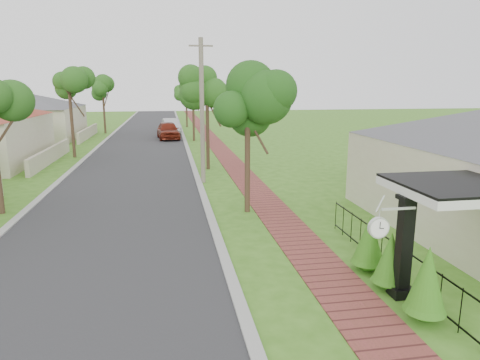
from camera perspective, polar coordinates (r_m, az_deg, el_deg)
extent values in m
plane|color=#3B6F1A|center=(10.96, -4.21, -14.58)|extent=(160.00, 160.00, 0.00)
cube|color=#28282B|center=(30.22, -13.52, 2.60)|extent=(7.00, 120.00, 0.02)
cube|color=#9E9E99|center=(30.18, -6.58, 2.85)|extent=(0.30, 120.00, 0.10)
cube|color=#9E9E99|center=(30.70, -20.33, 2.31)|extent=(0.30, 120.00, 0.10)
cube|color=brown|center=(30.42, -1.68, 3.00)|extent=(1.50, 120.00, 0.03)
cube|color=white|center=(11.25, 27.28, -1.04)|extent=(2.90, 2.60, 0.20)
cube|color=black|center=(11.23, 27.34, -0.39)|extent=(2.90, 2.60, 0.06)
cube|color=black|center=(10.92, 21.02, -8.32)|extent=(0.30, 0.30, 2.52)
cube|color=black|center=(11.35, 20.57, -13.72)|extent=(0.48, 0.48, 0.24)
cube|color=black|center=(10.57, 21.52, -2.21)|extent=(0.42, 0.42, 0.10)
cube|color=black|center=(12.00, 19.95, -7.94)|extent=(0.03, 8.00, 0.03)
cube|color=black|center=(12.29, 19.67, -11.45)|extent=(0.03, 8.00, 0.03)
cylinder|color=black|center=(10.15, 27.34, -15.21)|extent=(0.02, 0.02, 1.00)
cylinder|color=black|center=(10.62, 25.16, -13.73)|extent=(0.02, 0.02, 1.00)
cylinder|color=black|center=(11.12, 23.19, -12.36)|extent=(0.02, 0.02, 1.00)
cylinder|color=black|center=(11.63, 21.41, -11.10)|extent=(0.02, 0.02, 1.00)
cylinder|color=black|center=(12.16, 19.79, -9.93)|extent=(0.02, 0.02, 1.00)
cylinder|color=black|center=(12.70, 18.32, -8.86)|extent=(0.02, 0.02, 1.00)
cylinder|color=black|center=(13.25, 16.98, -7.87)|extent=(0.02, 0.02, 1.00)
cylinder|color=black|center=(13.81, 15.76, -6.96)|extent=(0.02, 0.02, 1.00)
cylinder|color=black|center=(14.38, 14.63, -6.12)|extent=(0.02, 0.02, 1.00)
cylinder|color=black|center=(14.96, 13.60, -5.34)|extent=(0.02, 0.02, 1.00)
cylinder|color=black|center=(15.54, 12.64, -4.61)|extent=(0.02, 0.02, 1.00)
cylinder|color=#382619|center=(25.98, -4.34, 6.42)|extent=(0.22, 0.22, 4.55)
sphere|color=#1D4A13|center=(25.84, -4.43, 11.73)|extent=(1.70, 1.70, 1.70)
cylinder|color=#382619|center=(39.88, -6.23, 8.71)|extent=(0.22, 0.22, 4.90)
sphere|color=#1D4A13|center=(39.80, -6.32, 12.43)|extent=(1.70, 1.70, 1.70)
cylinder|color=#382619|center=(53.86, -7.13, 9.26)|extent=(0.22, 0.22, 4.20)
sphere|color=#1D4A13|center=(53.79, -7.20, 11.62)|extent=(1.70, 1.70, 1.70)
cylinder|color=#382619|center=(32.52, -21.50, 7.11)|extent=(0.22, 0.22, 4.90)
sphere|color=#1D4A13|center=(32.42, -21.87, 11.66)|extent=(1.70, 1.70, 1.70)
cylinder|color=#382619|center=(48.27, -17.67, 8.63)|extent=(0.22, 0.22, 4.55)
sphere|color=#1D4A13|center=(48.20, -17.86, 11.48)|extent=(1.70, 1.70, 1.70)
sphere|color=#296414|center=(10.35, 23.38, -15.09)|extent=(0.69, 0.69, 0.69)
cone|color=#296414|center=(10.07, 23.71, -11.68)|extent=(0.78, 0.78, 1.34)
sphere|color=#296414|center=(11.53, 19.23, -12.11)|extent=(0.66, 0.66, 0.66)
cone|color=#296414|center=(11.30, 19.44, -9.41)|extent=(0.76, 0.76, 1.17)
sphere|color=#296414|center=(12.45, 16.69, -10.00)|extent=(0.72, 0.72, 0.72)
cone|color=#296414|center=(12.24, 16.86, -7.34)|extent=(0.81, 0.81, 1.22)
cube|color=#BFB299|center=(31.05, -23.93, 3.06)|extent=(0.25, 10.00, 1.00)
cube|color=beige|center=(46.10, -27.60, 6.69)|extent=(11.00, 10.00, 3.00)
pyramid|color=#4C4C51|center=(45.98, -27.89, 9.54)|extent=(15.56, 15.56, 1.60)
cube|color=#BFB299|center=(44.64, -19.61, 5.94)|extent=(0.25, 10.00, 1.00)
imported|color=maroon|center=(41.77, -9.57, 6.53)|extent=(2.38, 4.97, 1.64)
imported|color=#B8B8BA|center=(46.90, -9.14, 7.11)|extent=(2.14, 4.84, 1.54)
cylinder|color=#382619|center=(16.89, 0.99, 2.53)|extent=(0.22, 0.22, 4.14)
sphere|color=#235418|center=(16.65, 1.02, 9.97)|extent=(2.06, 2.06, 2.06)
cylinder|color=#776D5D|center=(22.17, -5.08, 8.98)|extent=(0.24, 0.24, 7.32)
cube|color=#776D5D|center=(22.22, -5.24, 17.40)|extent=(1.20, 0.08, 0.08)
cube|color=silver|center=(10.04, 20.37, -3.61)|extent=(0.80, 0.05, 0.05)
cylinder|color=silver|center=(9.88, 18.07, -4.80)|extent=(0.02, 0.02, 0.34)
cylinder|color=silver|center=(9.95, 17.98, -6.06)|extent=(0.48, 0.10, 0.48)
cylinder|color=white|center=(9.90, 18.13, -6.16)|extent=(0.41, 0.01, 0.41)
cylinder|color=white|center=(9.99, 17.84, -5.97)|extent=(0.41, 0.01, 0.41)
cube|color=black|center=(9.87, 18.18, -5.77)|extent=(0.01, 0.01, 0.16)
cube|color=black|center=(9.92, 18.39, -6.16)|extent=(0.10, 0.01, 0.02)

